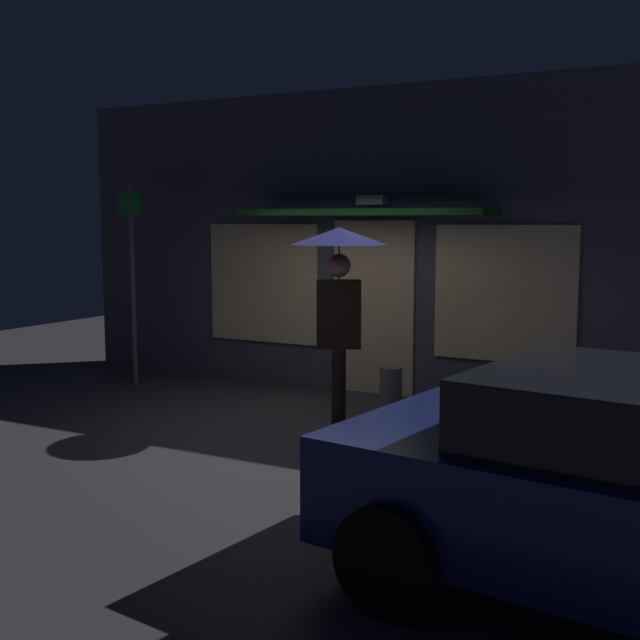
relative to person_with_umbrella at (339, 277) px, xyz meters
name	(u,v)px	position (x,y,z in m)	size (l,w,h in m)	color
ground_plane	(286,431)	(-0.45, -0.33, -1.61)	(18.00, 18.00, 0.00)	#38353A
building_facade	(379,243)	(-0.45, 2.01, 0.30)	(9.12, 1.00, 3.85)	#4C4C56
person_with_umbrella	(339,277)	(0.00, 0.00, 0.00)	(1.00, 1.00, 2.13)	black
street_sign_post	(132,273)	(-3.54, 0.87, -0.11)	(0.40, 0.07, 2.67)	#595B60
sidewalk_bollard	(391,387)	(0.06, 1.24, -1.38)	(0.26, 0.26, 0.47)	slate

